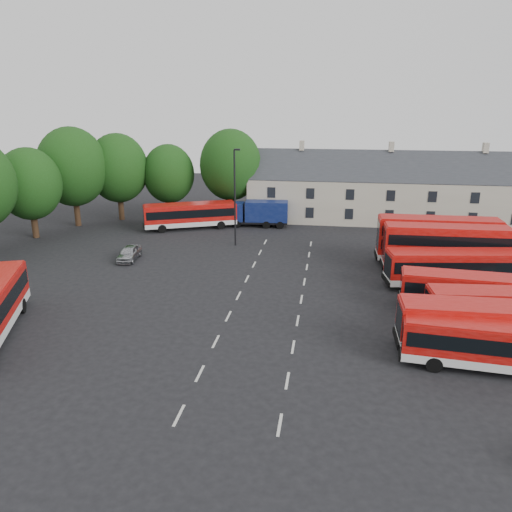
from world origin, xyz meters
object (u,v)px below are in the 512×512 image
Objects in this scene: bus_dd_south at (446,247)px; silver_car at (129,253)px; box_truck at (259,212)px; bus_row_a at (496,343)px; lamppost at (235,195)px.

bus_dd_south is 2.65× the size of silver_car.
silver_car is at bearing -179.86° from bus_dd_south.
bus_dd_south is 24.10m from box_truck.
bus_row_a reaches higher than silver_car.
lamppost is (-19.54, 23.30, 3.70)m from bus_row_a.
box_truck is 18.67m from silver_car.
silver_car is at bearing -144.57° from lamppost.
lamppost is at bearing 135.69° from bus_row_a.
bus_row_a is at bearing -50.03° from lamppost.
box_truck is 0.72× the size of lamppost.
lamppost is (-1.27, -8.77, 3.68)m from box_truck.
bus_dd_south is 21.29m from lamppost.
lamppost reaches higher than silver_car.
bus_row_a is 17.16m from bus_dd_south.
box_truck is at bearing 140.96° from bus_dd_south.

